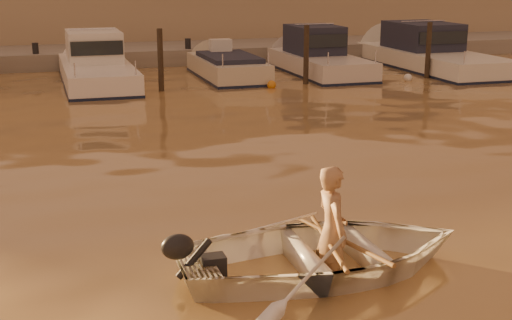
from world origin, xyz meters
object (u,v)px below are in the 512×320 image
object	(u,v)px
dinghy	(324,252)
moored_boat_4	(320,57)
moored_boat_3	(227,71)
moored_boat_5	(432,53)
moored_boat_2	(96,65)
person	(332,231)

from	to	relation	value
dinghy	moored_boat_4	xyz separation A→B (m)	(6.85, 16.99, 0.35)
moored_boat_3	moored_boat_5	distance (m)	8.38
dinghy	moored_boat_5	xyz separation A→B (m)	(11.62, 16.99, 0.35)
moored_boat_2	moored_boat_5	world-z (taller)	same
moored_boat_4	person	bearing A→B (deg)	-111.66
moored_boat_4	moored_boat_5	distance (m)	4.77
dinghy	moored_boat_3	world-z (taller)	moored_boat_3
person	moored_boat_4	distance (m)	18.28
person	moored_boat_5	world-z (taller)	moored_boat_5
moored_boat_4	moored_boat_5	size ratio (longest dim) A/B	0.76
person	moored_boat_2	xyz separation A→B (m)	(-1.51, 16.99, 0.06)
dinghy	moored_boat_3	size ratio (longest dim) A/B	0.67
moored_boat_3	moored_boat_5	xyz separation A→B (m)	(8.37, 0.00, 0.40)
dinghy	moored_boat_4	world-z (taller)	moored_boat_4
dinghy	moored_boat_3	xyz separation A→B (m)	(3.24, 16.99, -0.05)
moored_boat_2	moored_boat_3	xyz separation A→B (m)	(4.65, 0.00, -0.40)
moored_boat_3	moored_boat_4	distance (m)	3.62
moored_boat_2	moored_boat_4	xyz separation A→B (m)	(8.25, 0.00, 0.00)
moored_boat_2	moored_boat_3	world-z (taller)	moored_boat_2
dinghy	person	size ratio (longest dim) A/B	2.22
person	moored_boat_2	distance (m)	17.06
moored_boat_3	moored_boat_5	world-z (taller)	moored_boat_5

